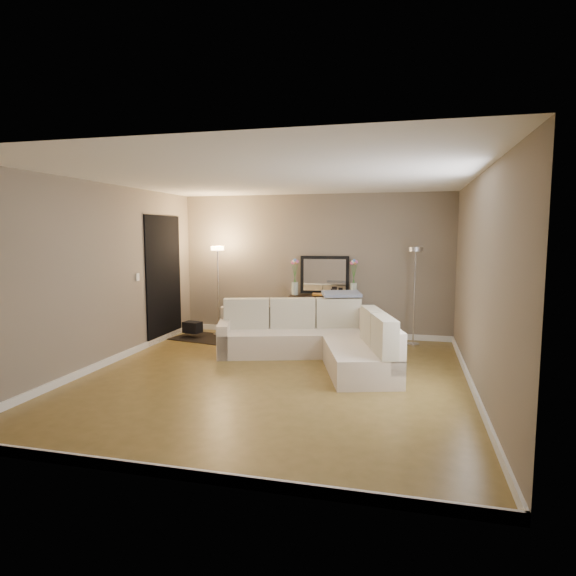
% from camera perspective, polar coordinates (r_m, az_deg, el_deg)
% --- Properties ---
extents(floor, '(5.00, 5.50, 0.01)m').
position_cam_1_polar(floor, '(6.47, -1.74, -10.56)').
color(floor, olive).
rests_on(floor, ground).
extents(ceiling, '(5.00, 5.50, 0.01)m').
position_cam_1_polar(ceiling, '(6.23, -1.83, 13.05)').
color(ceiling, white).
rests_on(ceiling, ground).
extents(wall_back, '(5.00, 0.02, 2.60)m').
position_cam_1_polar(wall_back, '(8.90, 3.06, 2.68)').
color(wall_back, gray).
rests_on(wall_back, ground).
extents(wall_front, '(5.00, 0.02, 2.60)m').
position_cam_1_polar(wall_front, '(3.66, -13.61, -3.07)').
color(wall_front, gray).
rests_on(wall_front, ground).
extents(wall_left, '(0.02, 5.50, 2.60)m').
position_cam_1_polar(wall_left, '(7.31, -21.09, 1.41)').
color(wall_left, gray).
rests_on(wall_left, ground).
extents(wall_right, '(0.02, 5.50, 2.60)m').
position_cam_1_polar(wall_right, '(6.04, 21.78, 0.39)').
color(wall_right, gray).
rests_on(wall_right, ground).
extents(baseboard_back, '(5.00, 0.03, 0.10)m').
position_cam_1_polar(baseboard_back, '(9.04, 2.98, -5.26)').
color(baseboard_back, white).
rests_on(baseboard_back, ground).
extents(baseboard_front, '(5.00, 0.03, 0.10)m').
position_cam_1_polar(baseboard_front, '(4.08, -12.94, -20.61)').
color(baseboard_front, white).
rests_on(baseboard_front, ground).
extents(baseboard_left, '(0.03, 5.50, 0.10)m').
position_cam_1_polar(baseboard_left, '(7.50, -20.54, -8.15)').
color(baseboard_left, white).
rests_on(baseboard_left, ground).
extents(baseboard_right, '(0.03, 5.50, 0.10)m').
position_cam_1_polar(baseboard_right, '(6.29, 21.06, -11.01)').
color(baseboard_right, white).
rests_on(baseboard_right, ground).
extents(doorway, '(0.02, 1.20, 2.20)m').
position_cam_1_polar(doorway, '(8.75, -14.49, 1.10)').
color(doorway, black).
rests_on(doorway, ground).
extents(switch_plate, '(0.02, 0.08, 0.12)m').
position_cam_1_polar(switch_plate, '(8.01, -17.40, 1.24)').
color(switch_plate, white).
rests_on(switch_plate, ground).
extents(sectional_sofa, '(2.98, 2.46, 0.85)m').
position_cam_1_polar(sectional_sofa, '(7.30, 3.62, -6.00)').
color(sectional_sofa, beige).
rests_on(sectional_sofa, floor).
extents(throw_blanket, '(0.69, 0.54, 0.08)m').
position_cam_1_polar(throw_blanket, '(7.85, 6.36, -0.68)').
color(throw_blanket, gray).
rests_on(throw_blanket, sectional_sofa).
extents(console_table, '(1.28, 0.47, 0.77)m').
position_cam_1_polar(console_table, '(8.73, 3.76, -3.12)').
color(console_table, black).
rests_on(console_table, floor).
extents(leaning_mirror, '(0.88, 0.13, 0.69)m').
position_cam_1_polar(leaning_mirror, '(8.80, 4.36, 1.56)').
color(leaning_mirror, black).
rests_on(leaning_mirror, console_table).
extents(table_decor, '(0.53, 0.13, 0.12)m').
position_cam_1_polar(table_decor, '(8.64, 4.24, -0.68)').
color(table_decor, orange).
rests_on(table_decor, console_table).
extents(flower_vase_left, '(0.15, 0.13, 0.66)m').
position_cam_1_polar(flower_vase_left, '(8.69, 0.82, 1.02)').
color(flower_vase_left, silver).
rests_on(flower_vase_left, console_table).
extents(flower_vase_right, '(0.15, 0.13, 0.66)m').
position_cam_1_polar(flower_vase_right, '(8.63, 7.79, 0.92)').
color(flower_vase_right, silver).
rests_on(flower_vase_right, console_table).
extents(floor_lamp_lit, '(0.28, 0.28, 1.66)m').
position_cam_1_polar(floor_lamp_lit, '(8.93, -8.31, 1.80)').
color(floor_lamp_lit, silver).
rests_on(floor_lamp_lit, floor).
extents(floor_lamp_unlit, '(0.25, 0.25, 1.67)m').
position_cam_1_polar(floor_lamp_unlit, '(8.33, 14.81, 1.36)').
color(floor_lamp_unlit, silver).
rests_on(floor_lamp_unlit, floor).
extents(charcoal_rug, '(1.22, 1.01, 0.01)m').
position_cam_1_polar(charcoal_rug, '(8.90, -9.81, -5.82)').
color(charcoal_rug, black).
rests_on(charcoal_rug, floor).
extents(black_bag, '(0.34, 0.27, 0.20)m').
position_cam_1_polar(black_bag, '(8.89, -11.25, -4.57)').
color(black_bag, black).
rests_on(black_bag, charcoal_rug).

